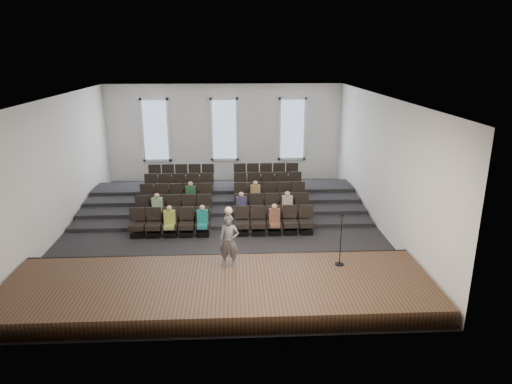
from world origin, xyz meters
TOP-DOWN VIEW (x-y plane):
  - ground at (0.00, 0.00)m, footprint 14.00×14.00m
  - ceiling at (0.00, 0.00)m, footprint 12.00×14.00m
  - wall_back at (0.00, 7.02)m, footprint 12.00×0.04m
  - wall_front at (0.00, -7.02)m, footprint 12.00×0.04m
  - wall_left at (-6.02, 0.00)m, footprint 0.04×14.00m
  - wall_right at (6.02, 0.00)m, footprint 0.04×14.00m
  - stage at (0.00, -5.10)m, footprint 11.80×3.60m
  - stage_lip at (0.00, -3.33)m, footprint 11.80×0.06m
  - risers at (0.00, 3.17)m, footprint 11.80×4.80m
  - seating_rows at (-0.00, 1.54)m, footprint 6.80×4.70m
  - windows at (0.00, 6.95)m, footprint 8.44×0.10m
  - audience at (0.00, 0.32)m, footprint 5.45×2.64m
  - speaker at (0.28, -4.19)m, footprint 0.63×0.45m
  - mic_stand at (3.54, -4.23)m, footprint 0.27×0.27m

SIDE VIEW (x-z plane):
  - ground at x=0.00m, z-range 0.00..0.00m
  - risers at x=0.00m, z-range -0.10..0.50m
  - stage at x=0.00m, z-range 0.00..0.50m
  - stage_lip at x=0.00m, z-range -0.01..0.51m
  - seating_rows at x=0.00m, z-range -0.15..1.52m
  - audience at x=0.00m, z-range 0.26..1.36m
  - mic_stand at x=3.54m, z-range 0.18..1.77m
  - speaker at x=0.28m, z-range 0.50..2.10m
  - wall_back at x=0.00m, z-range 0.00..5.00m
  - wall_front at x=0.00m, z-range 0.00..5.00m
  - wall_left at x=-6.02m, z-range 0.00..5.00m
  - wall_right at x=6.02m, z-range 0.00..5.00m
  - windows at x=0.00m, z-range 1.08..4.32m
  - ceiling at x=0.00m, z-range 5.00..5.02m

